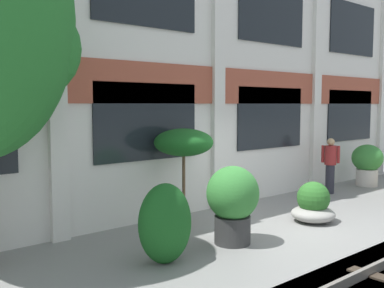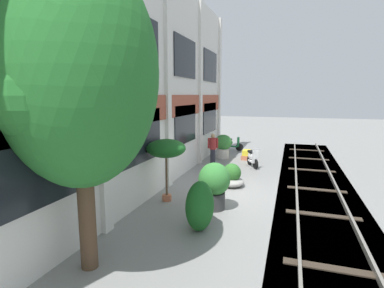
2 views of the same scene
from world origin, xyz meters
TOP-DOWN VIEW (x-y plane):
  - ground_plane at (0.00, 0.00)m, footprint 80.00×80.00m
  - apartment_facade at (0.00, 2.69)m, footprint 17.15×0.64m
  - potted_plant_wide_bowl at (0.71, 0.03)m, footprint 0.98×0.98m
  - potted_plant_glazed_jar at (-1.79, 0.11)m, footprint 1.00×1.00m
  - potted_plant_ribbed_drum at (5.84, 1.52)m, footprint 0.98×0.98m
  - potted_plant_tall_urn at (-1.58, 1.81)m, footprint 1.30×1.30m
  - resident_by_doorway at (3.85, 1.61)m, footprint 0.34×0.49m
  - topiary_hedge at (-3.40, 0.09)m, footprint 1.04×0.86m

SIDE VIEW (x-z plane):
  - ground_plane at x=0.00m, z-range 0.00..0.00m
  - potted_plant_wide_bowl at x=0.71m, z-range -0.08..0.83m
  - topiary_hedge at x=-3.40m, z-range 0.00..1.34m
  - potted_plant_ribbed_drum at x=5.84m, z-range 0.09..1.44m
  - potted_plant_glazed_jar at x=-1.79m, z-range 0.09..1.57m
  - resident_by_doorway at x=3.85m, z-range 0.06..1.70m
  - potted_plant_tall_urn at x=-1.58m, z-range 0.71..2.82m
  - apartment_facade at x=0.00m, z-range -0.02..8.19m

